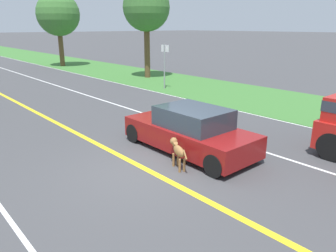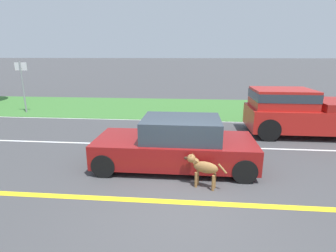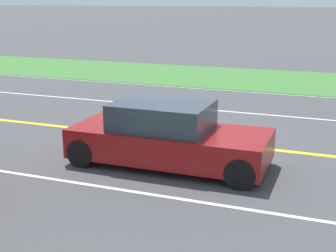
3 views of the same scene
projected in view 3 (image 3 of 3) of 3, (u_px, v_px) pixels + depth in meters
ground_plane at (185, 140)px, 12.05m from camera, size 400.00×400.00×0.00m
centre_divider_line at (185, 140)px, 12.05m from camera, size 0.18×160.00×0.01m
lane_edge_line_left at (243, 91)px, 18.36m from camera, size 0.14×160.00×0.01m
lane_dash_same_dir at (126, 190)px, 8.89m from camera, size 0.10×160.00×0.01m
lane_dash_oncoming at (220, 111)px, 15.20m from camera, size 0.10×160.00×0.01m
grass_verge_left at (257, 79)px, 21.06m from camera, size 6.00×160.00×0.03m
ego_car at (168, 136)px, 10.15m from camera, size 1.81×4.28×1.39m
dog at (158, 127)px, 11.43m from camera, size 0.43×1.00×0.79m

